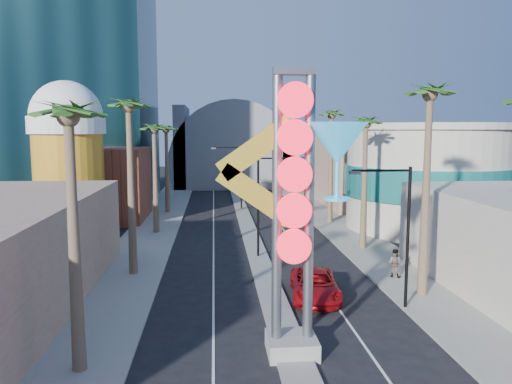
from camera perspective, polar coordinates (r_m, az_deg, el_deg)
name	(u,v)px	position (r m, az deg, el deg)	size (l,w,h in m)	color
sidewalk_west	(157,223)	(54.33, -11.23, -3.52)	(5.00, 100.00, 0.15)	gray
sidewalk_east	(332,220)	(55.50, 8.69, -3.24)	(5.00, 100.00, 0.15)	gray
median	(244,217)	(57.03, -1.35, -2.88)	(1.60, 84.00, 0.15)	gray
hotel_tower	(71,15)	(74.04, -20.36, 18.40)	(20.00, 20.00, 50.00)	black
brick_filler_west	(100,184)	(57.78, -17.41, 0.86)	(10.00, 10.00, 8.00)	brown
filler_east	(357,167)	(69.03, 11.51, 2.84)	(10.00, 20.00, 10.00)	#997763
beer_mug	(68,153)	(50.00, -20.68, 4.22)	(7.00, 7.00, 14.50)	#C57F1A
turquoise_building	(428,177)	(52.82, 19.08, 1.59)	(16.60, 16.60, 10.60)	#B8AC9C
canopy	(233,161)	(90.31, -2.67, 3.52)	(22.00, 16.00, 22.00)	slate
neon_sign	(312,192)	(21.61, 6.42, -0.01)	(6.53, 2.60, 12.55)	gray
streetlight_0	(265,196)	(38.61, 1.06, -0.46)	(3.79, 0.25, 8.00)	black
streetlight_1	(237,171)	(62.34, -2.20, 2.43)	(3.79, 0.25, 8.00)	black
streetlight_2	(400,224)	(28.43, 16.13, -3.58)	(3.45, 0.25, 8.00)	black
palm_0	(69,131)	(20.84, -20.60, 6.56)	(2.40, 2.40, 11.70)	brown
palm_1	(129,117)	(34.54, -14.34, 8.32)	(2.40, 2.40, 12.70)	brown
palm_2	(154,135)	(48.40, -11.56, 6.39)	(2.40, 2.40, 11.20)	brown
palm_3	(166,134)	(60.33, -10.23, 6.54)	(2.40, 2.40, 11.20)	brown
palm_5	(430,107)	(30.71, 19.22, 9.15)	(2.40, 2.40, 13.20)	brown
palm_6	(366,130)	(41.94, 12.44, 6.90)	(2.40, 2.40, 11.70)	brown
palm_7	(332,122)	(53.53, 8.64, 7.95)	(2.40, 2.40, 12.70)	brown
red_pickup	(315,285)	(30.32, 6.74, -10.51)	(2.71, 5.88, 1.63)	#A30C13
pedestrian_b	(394,263)	(35.00, 15.54, -7.82)	(0.93, 0.72, 1.91)	gray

